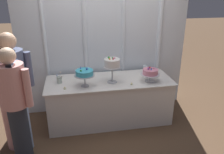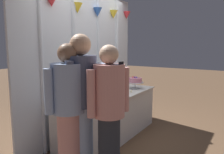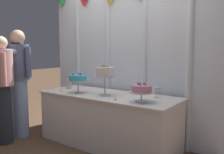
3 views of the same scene
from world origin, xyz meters
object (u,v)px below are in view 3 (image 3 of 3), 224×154
at_px(cake_display_center, 105,73).
at_px(wine_glass, 156,90).
at_px(guest_man_pink_jacket, 3,85).
at_px(cake_display_leftmost, 78,79).
at_px(flower_vase, 69,85).
at_px(cake_table, 108,120).
at_px(tealight_far_left, 61,91).
at_px(guest_man_dark_suit, 19,79).
at_px(guest_girl_blue_dress, 19,81).
at_px(tealight_near_left, 115,99).
at_px(cake_display_rightmost, 141,90).

distance_m(cake_display_center, wine_glass, 0.74).
relative_size(cake_display_center, guest_man_pink_jacket, 0.27).
xyz_separation_m(cake_display_leftmost, flower_vase, (-0.39, 0.19, -0.15)).
height_order(cake_table, cake_display_center, cake_display_center).
relative_size(wine_glass, flower_vase, 0.79).
bearing_deg(cake_table, cake_display_center, -73.47).
bearing_deg(cake_table, tealight_far_left, -162.91).
bearing_deg(cake_table, cake_display_leftmost, -157.71).
xyz_separation_m(tealight_far_left, guest_man_dark_suit, (-0.63, -0.30, 0.17)).
height_order(cake_display_leftmost, flower_vase, cake_display_leftmost).
bearing_deg(guest_girl_blue_dress, tealight_near_left, 6.67).
height_order(cake_display_leftmost, guest_man_dark_suit, guest_man_dark_suit).
relative_size(cake_display_rightmost, guest_man_dark_suit, 0.18).
bearing_deg(cake_display_rightmost, guest_girl_blue_dress, -172.10).
bearing_deg(guest_man_pink_jacket, guest_man_dark_suit, 100.20).
relative_size(guest_man_dark_suit, guest_man_pink_jacket, 1.07).
xyz_separation_m(cake_display_rightmost, flower_vase, (-1.45, 0.19, -0.09)).
distance_m(cake_table, cake_display_leftmost, 0.74).
height_order(cake_display_leftmost, guest_man_pink_jacket, guest_man_pink_jacket).
relative_size(cake_display_leftmost, guest_man_dark_suit, 0.18).
height_order(cake_display_leftmost, cake_display_center, cake_display_center).
xyz_separation_m(flower_vase, tealight_far_left, (0.08, -0.25, -0.06)).
xyz_separation_m(cake_display_leftmost, tealight_near_left, (0.73, -0.08, -0.20)).
distance_m(flower_vase, guest_man_pink_jacket, 0.99).
height_order(cake_display_center, guest_girl_blue_dress, guest_girl_blue_dress).
xyz_separation_m(tealight_near_left, guest_girl_blue_dress, (-1.79, -0.21, 0.11)).
bearing_deg(cake_display_center, guest_girl_blue_dress, -166.32).
xyz_separation_m(cake_display_rightmost, tealight_near_left, (-0.33, -0.09, -0.14)).
distance_m(wine_glass, tealight_far_left, 1.46).
xyz_separation_m(tealight_far_left, guest_man_pink_jacket, (-0.57, -0.62, 0.11)).
height_order(cake_display_center, tealight_near_left, cake_display_center).
height_order(cake_display_center, guest_man_dark_suit, guest_man_dark_suit).
bearing_deg(flower_vase, tealight_near_left, -13.78).
bearing_deg(guest_man_pink_jacket, flower_vase, 60.59).
relative_size(cake_table, guest_girl_blue_dress, 1.30).
distance_m(tealight_near_left, guest_man_pink_jacket, 1.72).
height_order(cake_table, guest_man_pink_jacket, guest_man_pink_jacket).
distance_m(cake_display_leftmost, cake_display_center, 0.46).
height_order(flower_vase, tealight_near_left, flower_vase).
distance_m(tealight_far_left, tealight_near_left, 1.04).
height_order(guest_girl_blue_dress, guest_man_dark_suit, guest_man_dark_suit).
xyz_separation_m(guest_girl_blue_dress, guest_man_pink_jacket, (0.18, -0.38, -0.00)).
distance_m(flower_vase, tealight_far_left, 0.27).
bearing_deg(tealight_far_left, guest_man_pink_jacket, -132.82).
height_order(cake_display_leftmost, guest_girl_blue_dress, guest_girl_blue_dress).
bearing_deg(guest_man_dark_suit, cake_display_rightmost, 10.16).
relative_size(cake_table, flower_vase, 11.38).
bearing_deg(cake_display_leftmost, tealight_far_left, -170.32).
bearing_deg(tealight_near_left, guest_man_pink_jacket, -160.00).
relative_size(cake_display_center, flower_vase, 2.37).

